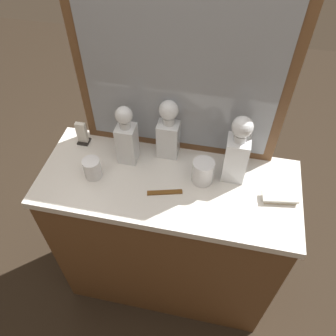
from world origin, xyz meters
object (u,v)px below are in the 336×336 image
tortoiseshell_comb (164,192)px  napkin_holder (82,134)px  crystal_decanter_rear (237,155)px  crystal_decanter_right (169,133)px  silver_brush_front (280,198)px  crystal_tumbler_far_right (93,169)px  crystal_tumbler_center (203,172)px  crystal_decanter_left (127,140)px

tortoiseshell_comb → napkin_holder: size_ratio=1.28×
crystal_decanter_rear → crystal_decanter_right: bearing=164.5°
silver_brush_front → tortoiseshell_comb: silver_brush_front is taller
crystal_tumbler_far_right → napkin_holder: 0.22m
crystal_decanter_right → silver_brush_front: crystal_decanter_right is taller
crystal_tumbler_far_right → silver_brush_front: bearing=2.2°
tortoiseshell_comb → silver_brush_front: bearing=7.3°
crystal_tumbler_center → silver_brush_front: bearing=-7.3°
crystal_decanter_right → crystal_tumbler_center: bearing=-37.8°
crystal_decanter_rear → silver_brush_front: (0.19, -0.09, -0.11)m
crystal_decanter_right → crystal_decanter_rear: bearing=-15.5°
crystal_tumbler_center → tortoiseshell_comb: bearing=-144.6°
silver_brush_front → tortoiseshell_comb: bearing=-172.7°
crystal_decanter_rear → napkin_holder: (-0.68, 0.06, -0.08)m
crystal_decanter_right → crystal_tumbler_far_right: (-0.28, -0.20, -0.07)m
silver_brush_front → napkin_holder: napkin_holder is taller
crystal_decanter_left → crystal_tumbler_far_right: 0.18m
crystal_decanter_rear → tortoiseshell_comb: size_ratio=2.18×
crystal_decanter_right → crystal_tumbler_center: crystal_decanter_right is taller
napkin_holder → crystal_decanter_right: bearing=2.5°
silver_brush_front → crystal_decanter_right: bearing=160.4°
crystal_decanter_left → napkin_holder: crystal_decanter_left is taller
crystal_decanter_left → crystal_decanter_right: 0.18m
crystal_tumbler_far_right → silver_brush_front: 0.76m
crystal_tumbler_center → crystal_decanter_right: bearing=142.2°
crystal_decanter_rear → tortoiseshell_comb: 0.32m
crystal_decanter_left → crystal_decanter_right: crystal_decanter_left is taller
crystal_decanter_left → tortoiseshell_comb: crystal_decanter_left is taller
crystal_decanter_left → napkin_holder: size_ratio=2.52×
tortoiseshell_comb → crystal_decanter_right: bearing=97.7°
crystal_decanter_left → silver_brush_front: bearing=-8.5°
crystal_decanter_left → crystal_tumbler_far_right: bearing=-132.8°
crystal_tumbler_far_right → napkin_holder: size_ratio=0.81×
crystal_tumbler_center → crystal_decanter_rear: bearing=22.9°
silver_brush_front → napkin_holder: size_ratio=1.31×
crystal_decanter_left → crystal_decanter_rear: crystal_decanter_rear is taller
crystal_decanter_rear → tortoiseshell_comb: crystal_decanter_rear is taller
crystal_decanter_left → crystal_decanter_right: bearing=24.9°
crystal_tumbler_center → tortoiseshell_comb: (-0.14, -0.10, -0.04)m
crystal_decanter_right → crystal_tumbler_far_right: crystal_decanter_right is taller
silver_brush_front → napkin_holder: bearing=170.0°
crystal_tumbler_center → napkin_holder: bearing=168.6°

